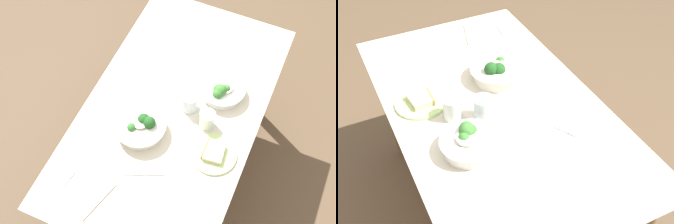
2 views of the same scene
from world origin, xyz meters
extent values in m
plane|color=brown|center=(0.00, 0.00, 0.00)|extent=(6.00, 6.00, 0.00)
cube|color=beige|center=(0.00, 0.00, 0.73)|extent=(1.49, 0.85, 0.01)
cube|color=brown|center=(0.00, 0.00, 0.71)|extent=(1.44, 0.82, 0.02)
cylinder|color=brown|center=(0.64, -0.32, 0.35)|extent=(0.07, 0.07, 0.70)
cylinder|color=brown|center=(0.64, 0.32, 0.35)|extent=(0.07, 0.07, 0.70)
cylinder|color=white|center=(-0.20, 0.19, 0.76)|extent=(0.20, 0.20, 0.05)
cylinder|color=white|center=(-0.20, 0.19, 0.79)|extent=(0.23, 0.23, 0.01)
sphere|color=#3D7A33|center=(-0.14, 0.18, 0.80)|extent=(0.06, 0.06, 0.06)
sphere|color=#3D7A33|center=(-0.16, 0.19, 0.80)|extent=(0.06, 0.06, 0.06)
sphere|color=#3D7A33|center=(-0.19, 0.21, 0.80)|extent=(0.04, 0.04, 0.04)
sphere|color=#33702D|center=(-0.17, 0.18, 0.80)|extent=(0.05, 0.05, 0.05)
cylinder|color=beige|center=(-0.19, 0.20, 0.80)|extent=(0.09, 0.09, 0.01)
cylinder|color=silver|center=(0.17, -0.10, 0.76)|extent=(0.22, 0.22, 0.05)
cylinder|color=silver|center=(0.17, -0.10, 0.79)|extent=(0.25, 0.25, 0.01)
sphere|color=#1E511E|center=(0.15, -0.06, 0.81)|extent=(0.06, 0.06, 0.06)
sphere|color=#33702D|center=(0.20, -0.12, 0.80)|extent=(0.04, 0.04, 0.04)
sphere|color=#1E511E|center=(0.14, -0.09, 0.80)|extent=(0.06, 0.06, 0.06)
cylinder|color=beige|center=(0.16, -0.10, 0.81)|extent=(0.08, 0.08, 0.01)
cylinder|color=#B7D684|center=(0.15, 0.27, 0.74)|extent=(0.22, 0.22, 0.01)
cube|color=beige|center=(0.15, 0.27, 0.76)|extent=(0.11, 0.10, 0.03)
cube|color=#9E703D|center=(0.15, 0.23, 0.76)|extent=(0.10, 0.01, 0.03)
cylinder|color=silver|center=(0.01, 0.18, 0.78)|extent=(0.08, 0.08, 0.10)
cylinder|color=silver|center=(-0.05, 0.07, 0.78)|extent=(0.08, 0.08, 0.10)
cube|color=#B7B7BC|center=(-0.26, -0.18, 0.74)|extent=(0.07, 0.04, 0.00)
cube|color=#B7B7BC|center=(-0.30, -0.20, 0.74)|extent=(0.03, 0.03, 0.00)
cube|color=#B7B7BC|center=(0.55, -0.29, 0.74)|extent=(0.07, 0.01, 0.00)
cube|color=#B7B7BC|center=(0.50, -0.28, 0.74)|extent=(0.03, 0.02, 0.00)
cube|color=#B7B7BC|center=(-0.15, -0.14, 0.74)|extent=(0.08, 0.17, 0.00)
cube|color=#B7B7BC|center=(0.37, 0.01, 0.74)|extent=(0.10, 0.20, 0.00)
cube|color=#B1A997|center=(0.55, -0.17, 0.74)|extent=(0.25, 0.19, 0.01)
camera|label=1|loc=(1.13, 0.47, 2.70)|focal=49.87mm
camera|label=2|loc=(-1.27, 0.57, 1.91)|focal=46.21mm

